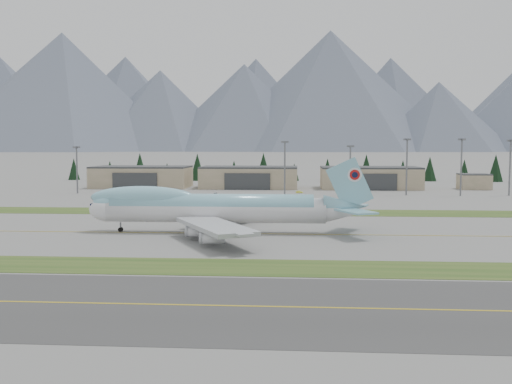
# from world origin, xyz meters

# --- Properties ---
(ground) EXTENTS (7000.00, 7000.00, 0.00)m
(ground) POSITION_xyz_m (0.00, 0.00, 0.00)
(ground) COLOR slate
(ground) RESTS_ON ground
(grass_strip_near) EXTENTS (400.00, 14.00, 0.08)m
(grass_strip_near) POSITION_xyz_m (0.00, -38.00, 0.00)
(grass_strip_near) COLOR #2B4A1A
(grass_strip_near) RESTS_ON ground
(grass_strip_far) EXTENTS (400.00, 18.00, 0.08)m
(grass_strip_far) POSITION_xyz_m (0.00, 45.00, 0.00)
(grass_strip_far) COLOR #2B4A1A
(grass_strip_far) RESTS_ON ground
(asphalt_taxiway) EXTENTS (400.00, 32.00, 0.04)m
(asphalt_taxiway) POSITION_xyz_m (0.00, -62.00, 0.00)
(asphalt_taxiway) COLOR #343434
(asphalt_taxiway) RESTS_ON ground
(taxiway_line_main) EXTENTS (400.00, 0.40, 0.02)m
(taxiway_line_main) POSITION_xyz_m (0.00, 0.00, 0.00)
(taxiway_line_main) COLOR gold
(taxiway_line_main) RESTS_ON ground
(taxiway_line_near) EXTENTS (400.00, 0.40, 0.02)m
(taxiway_line_near) POSITION_xyz_m (0.00, -62.00, 0.00)
(taxiway_line_near) COLOR gold
(taxiway_line_near) RESTS_ON ground
(boeing_747_freighter) EXTENTS (69.55, 60.71, 18.51)m
(boeing_747_freighter) POSITION_xyz_m (-12.03, 1.55, 6.11)
(boeing_747_freighter) COLOR white
(boeing_747_freighter) RESTS_ON ground
(hangar_left) EXTENTS (48.00, 26.60, 10.80)m
(hangar_left) POSITION_xyz_m (-70.00, 149.90, 5.39)
(hangar_left) COLOR gray
(hangar_left) RESTS_ON ground
(hangar_center) EXTENTS (48.00, 26.60, 10.80)m
(hangar_center) POSITION_xyz_m (-15.00, 149.90, 5.39)
(hangar_center) COLOR gray
(hangar_center) RESTS_ON ground
(hangar_right) EXTENTS (48.00, 26.60, 10.80)m
(hangar_right) POSITION_xyz_m (45.00, 149.90, 5.39)
(hangar_right) COLOR gray
(hangar_right) RESTS_ON ground
(control_shed) EXTENTS (14.00, 12.00, 7.60)m
(control_shed) POSITION_xyz_m (95.00, 148.00, 3.80)
(control_shed) COLOR gray
(control_shed) RESTS_ON ground
(floodlight_masts) EXTENTS (190.68, 9.15, 24.23)m
(floodlight_masts) POSITION_xyz_m (31.34, 110.05, 16.02)
(floodlight_masts) COLOR slate
(floodlight_masts) RESTS_ON ground
(service_vehicle_a) EXTENTS (1.52, 3.22, 1.06)m
(service_vehicle_a) POSITION_xyz_m (-27.38, 115.29, 0.00)
(service_vehicle_a) COLOR white
(service_vehicle_a) RESTS_ON ground
(service_vehicle_b) EXTENTS (3.36, 2.05, 1.05)m
(service_vehicle_b) POSITION_xyz_m (9.90, 119.56, 0.00)
(service_vehicle_b) COLOR yellow
(service_vehicle_b) RESTS_ON ground
(service_vehicle_c) EXTENTS (2.15, 4.31, 1.20)m
(service_vehicle_c) POSITION_xyz_m (45.64, 139.14, 0.00)
(service_vehicle_c) COLOR #9D9DA1
(service_vehicle_c) RESTS_ON ground
(conifer_belt) EXTENTS (264.03, 14.30, 16.90)m
(conifer_belt) POSITION_xyz_m (4.04, 210.57, 7.46)
(conifer_belt) COLOR black
(conifer_belt) RESTS_ON ground
(mountain_ridge_front) EXTENTS (4294.49, 1114.61, 490.85)m
(mountain_ridge_front) POSITION_xyz_m (-101.26, 2201.95, 219.75)
(mountain_ridge_front) COLOR slate
(mountain_ridge_front) RESTS_ON ground
(mountain_ridge_rear) EXTENTS (4546.03, 1076.44, 538.22)m
(mountain_ridge_rear) POSITION_xyz_m (191.64, 2900.00, 258.74)
(mountain_ridge_rear) COLOR slate
(mountain_ridge_rear) RESTS_ON ground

